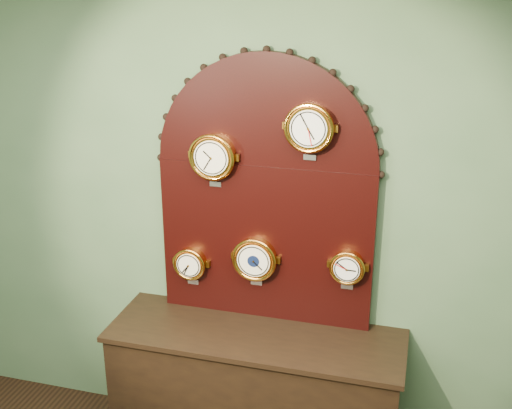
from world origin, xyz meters
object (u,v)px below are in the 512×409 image
(display_board, at_px, (266,184))
(arabic_clock, at_px, (309,128))
(tide_clock, at_px, (347,267))
(roman_clock, at_px, (213,157))
(barometer, at_px, (255,259))
(shop_counter, at_px, (255,398))
(hygrometer, at_px, (190,263))

(display_board, relative_size, arabic_clock, 5.00)
(arabic_clock, relative_size, tide_clock, 1.26)
(tide_clock, bearing_deg, display_board, 172.03)
(roman_clock, relative_size, barometer, 1.01)
(shop_counter, distance_m, hygrometer, 0.86)
(barometer, bearing_deg, shop_counter, -74.34)
(barometer, bearing_deg, arabic_clock, 0.01)
(hygrometer, xyz_separation_m, tide_clock, (0.90, 0.00, 0.09))
(shop_counter, distance_m, arabic_clock, 1.59)
(display_board, bearing_deg, barometer, -122.43)
(hygrometer, distance_m, tide_clock, 0.90)
(display_board, xyz_separation_m, roman_clock, (-0.28, -0.07, 0.15))
(roman_clock, height_order, barometer, roman_clock)
(roman_clock, relative_size, hygrometer, 1.25)
(shop_counter, relative_size, display_board, 1.05)
(barometer, bearing_deg, tide_clock, 0.20)
(roman_clock, bearing_deg, hygrometer, 179.39)
(arabic_clock, distance_m, barometer, 0.81)
(shop_counter, bearing_deg, arabic_clock, 32.31)
(shop_counter, xyz_separation_m, barometer, (-0.04, 0.15, 0.81))
(shop_counter, height_order, roman_clock, roman_clock)
(roman_clock, relative_size, tide_clock, 1.27)
(roman_clock, xyz_separation_m, hygrometer, (-0.15, 0.00, -0.65))
(display_board, height_order, hygrometer, display_board)
(roman_clock, bearing_deg, tide_clock, 0.13)
(roman_clock, bearing_deg, barometer, -0.01)
(shop_counter, xyz_separation_m, arabic_clock, (0.24, 0.15, 1.57))
(hygrometer, xyz_separation_m, barometer, (0.38, -0.00, 0.08))
(tide_clock, bearing_deg, barometer, -179.80)
(display_board, height_order, roman_clock, display_board)
(arabic_clock, xyz_separation_m, tide_clock, (0.23, 0.00, -0.74))
(barometer, xyz_separation_m, tide_clock, (0.51, 0.00, 0.02))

